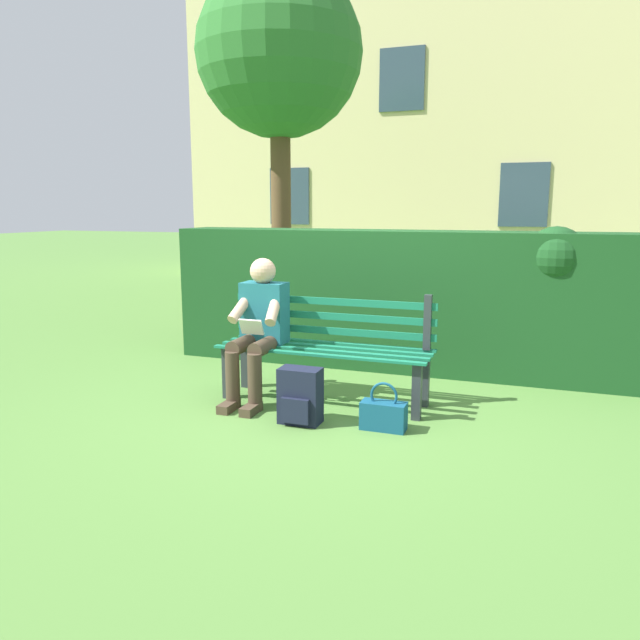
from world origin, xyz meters
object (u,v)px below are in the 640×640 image
at_px(handbag, 384,414).
at_px(park_bench, 327,346).
at_px(person_seated, 259,325).
at_px(backpack, 300,396).
at_px(tree, 275,60).

bearing_deg(handbag, park_bench, -40.68).
height_order(park_bench, person_seated, person_seated).
height_order(person_seated, backpack, person_seated).
relative_size(tree, backpack, 11.15).
bearing_deg(backpack, tree, -64.04).
relative_size(backpack, handbag, 1.18).
height_order(person_seated, tree, tree).
xyz_separation_m(person_seated, backpack, (-0.55, 0.44, -0.43)).
bearing_deg(park_bench, person_seated, 18.14).
bearing_deg(person_seated, handbag, 162.92).
bearing_deg(tree, park_bench, 120.05).
xyz_separation_m(park_bench, tree, (1.90, -3.29, 3.12)).
bearing_deg(park_bench, tree, -59.95).
relative_size(park_bench, handbag, 4.97).
bearing_deg(person_seated, park_bench, -161.86).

